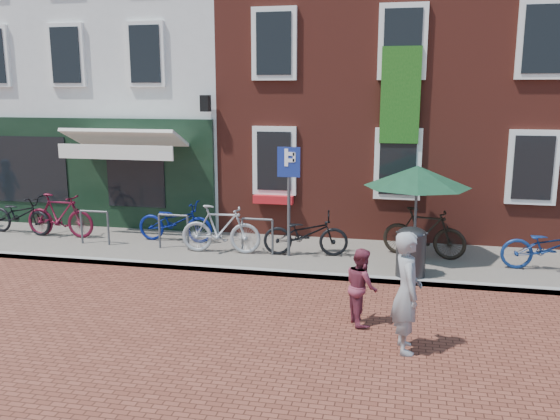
% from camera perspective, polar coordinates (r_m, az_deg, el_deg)
% --- Properties ---
extents(ground, '(80.00, 80.00, 0.00)m').
position_cam_1_polar(ground, '(12.23, -5.90, -6.12)').
color(ground, brown).
extents(sidewalk, '(24.00, 3.00, 0.10)m').
position_cam_1_polar(sidewalk, '(13.35, 0.19, -4.29)').
color(sidewalk, slate).
rests_on(sidewalk, ground).
extents(building_stucco, '(8.00, 8.00, 9.00)m').
position_cam_1_polar(building_stucco, '(20.04, -13.85, 13.58)').
color(building_stucco, silver).
rests_on(building_stucco, ground).
extents(building_brick_mid, '(6.00, 8.00, 10.00)m').
position_cam_1_polar(building_brick_mid, '(18.17, 7.16, 15.63)').
color(building_brick_mid, maroon).
rests_on(building_brick_mid, ground).
extents(litter_bin, '(0.58, 0.58, 1.06)m').
position_cam_1_polar(litter_bin, '(11.76, 12.72, -3.78)').
color(litter_bin, '#2D2D30').
rests_on(litter_bin, sidewalk).
extents(parking_sign, '(0.50, 0.07, 2.43)m').
position_cam_1_polar(parking_sign, '(12.64, 0.87, 2.72)').
color(parking_sign, '#4C4C4F').
rests_on(parking_sign, sidewalk).
extents(parasol, '(2.28, 2.28, 2.14)m').
position_cam_1_polar(parasol, '(12.79, 13.32, 3.61)').
color(parasol, '#4C4C4F').
rests_on(parasol, sidewalk).
extents(woman, '(0.54, 0.72, 1.78)m').
position_cam_1_polar(woman, '(8.60, 12.33, -7.86)').
color(woman, gray).
rests_on(woman, ground).
extents(boy, '(0.68, 0.75, 1.25)m').
position_cam_1_polar(boy, '(9.53, 7.98, -7.40)').
color(boy, brown).
rests_on(boy, ground).
extents(bicycle_0, '(1.95, 0.89, 0.99)m').
position_cam_1_polar(bicycle_0, '(16.29, -24.14, -0.43)').
color(bicycle_0, black).
rests_on(bicycle_0, sidewalk).
extents(bicycle_1, '(1.83, 0.53, 1.10)m').
position_cam_1_polar(bicycle_1, '(15.53, -20.76, -0.51)').
color(bicycle_1, '#4D0B1C').
rests_on(bicycle_1, sidewalk).
extents(bicycle_2, '(1.88, 0.66, 0.99)m').
position_cam_1_polar(bicycle_2, '(14.34, -10.22, -1.11)').
color(bicycle_2, navy).
rests_on(bicycle_2, sidewalk).
extents(bicycle_3, '(1.85, 0.61, 1.10)m').
position_cam_1_polar(bicycle_3, '(13.17, -5.82, -1.88)').
color(bicycle_3, '#949496').
rests_on(bicycle_3, sidewalk).
extents(bicycle_4, '(1.95, 0.90, 0.99)m').
position_cam_1_polar(bicycle_4, '(12.94, 2.53, -2.33)').
color(bicycle_4, black).
rests_on(bicycle_4, sidewalk).
extents(bicycle_5, '(1.90, 0.92, 1.10)m').
position_cam_1_polar(bicycle_5, '(13.17, 13.93, -2.18)').
color(bicycle_5, black).
rests_on(bicycle_5, sidewalk).
extents(bicycle_6, '(1.89, 0.69, 0.99)m').
position_cam_1_polar(bicycle_6, '(13.06, 24.89, -3.30)').
color(bicycle_6, navy).
rests_on(bicycle_6, sidewalk).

